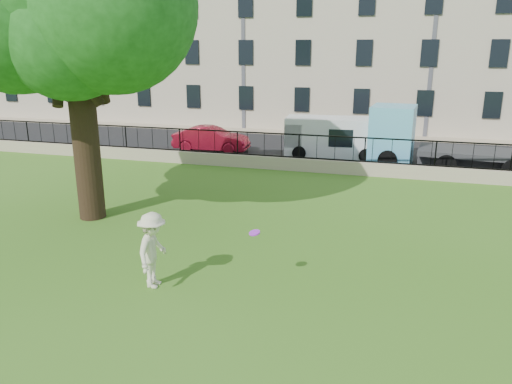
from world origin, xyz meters
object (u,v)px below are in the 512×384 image
(man, at_px, (153,250))
(white_van, at_px, (334,138))
(frisbee, at_px, (255,233))
(red_sedan, at_px, (211,139))
(blue_truck, at_px, (445,138))

(man, distance_m, white_van, 16.03)
(frisbee, relative_size, red_sedan, 0.06)
(man, xyz_separation_m, white_van, (2.21, 15.88, 0.10))
(red_sedan, bearing_deg, blue_truck, -96.09)
(frisbee, bearing_deg, red_sedan, 114.60)
(frisbee, distance_m, red_sedan, 16.37)
(man, xyz_separation_m, blue_truck, (7.55, 14.88, 0.49))
(frisbee, xyz_separation_m, blue_truck, (5.20, 14.26, 0.03))
(frisbee, height_order, red_sedan, frisbee)
(white_van, height_order, blue_truck, blue_truck)
(man, height_order, blue_truck, blue_truck)
(red_sedan, xyz_separation_m, blue_truck, (12.01, -0.62, 0.75))
(blue_truck, bearing_deg, frisbee, -104.64)
(frisbee, xyz_separation_m, white_van, (-0.14, 15.26, -0.37))
(red_sedan, bearing_deg, frisbee, -158.54)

